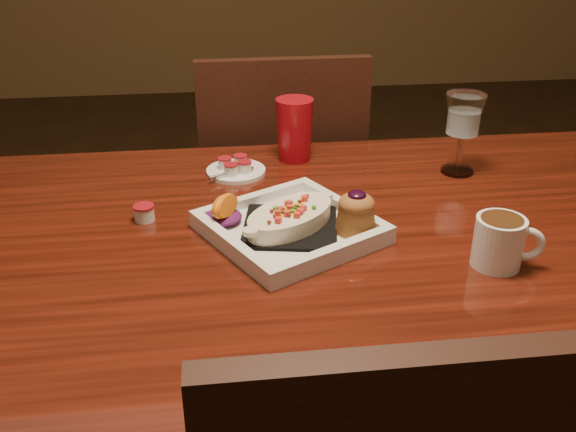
{
  "coord_description": "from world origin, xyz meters",
  "views": [
    {
      "loc": [
        -0.16,
        -0.91,
        1.27
      ],
      "look_at": [
        -0.05,
        0.06,
        0.77
      ],
      "focal_mm": 40.0,
      "sensor_mm": 36.0,
      "label": 1
    }
  ],
  "objects": [
    {
      "name": "chair_far",
      "position": [
        -0.0,
        0.63,
        0.51
      ],
      "size": [
        0.42,
        0.42,
        0.93
      ],
      "rotation": [
        0.0,
        0.0,
        3.14
      ],
      "color": "black",
      "rests_on": "floor"
    },
    {
      "name": "table",
      "position": [
        0.0,
        0.0,
        0.65
      ],
      "size": [
        1.5,
        0.9,
        0.75
      ],
      "color": "maroon",
      "rests_on": "floor"
    },
    {
      "name": "saucer",
      "position": [
        -0.12,
        0.29,
        0.76
      ],
      "size": [
        0.12,
        0.12,
        0.08
      ],
      "color": "white",
      "rests_on": "table"
    },
    {
      "name": "creamer_loose",
      "position": [
        -0.29,
        0.11,
        0.76
      ],
      "size": [
        0.04,
        0.04,
        0.03
      ],
      "color": "silver",
      "rests_on": "table"
    },
    {
      "name": "red_tumbler",
      "position": [
        0.0,
        0.36,
        0.82
      ],
      "size": [
        0.08,
        0.08,
        0.13
      ],
      "primitive_type": "cone",
      "color": "#AB0C17",
      "rests_on": "table"
    },
    {
      "name": "goblet",
      "position": [
        0.32,
        0.25,
        0.86
      ],
      "size": [
        0.08,
        0.08,
        0.16
      ],
      "color": "silver",
      "rests_on": "table"
    },
    {
      "name": "plate",
      "position": [
        -0.03,
        0.02,
        0.77
      ],
      "size": [
        0.33,
        0.33,
        0.08
      ],
      "rotation": [
        0.0,
        0.0,
        0.5
      ],
      "color": "white",
      "rests_on": "table"
    },
    {
      "name": "coffee_mug",
      "position": [
        0.26,
        -0.11,
        0.79
      ],
      "size": [
        0.11,
        0.08,
        0.08
      ],
      "rotation": [
        0.0,
        0.0,
        -0.28
      ],
      "color": "white",
      "rests_on": "table"
    }
  ]
}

